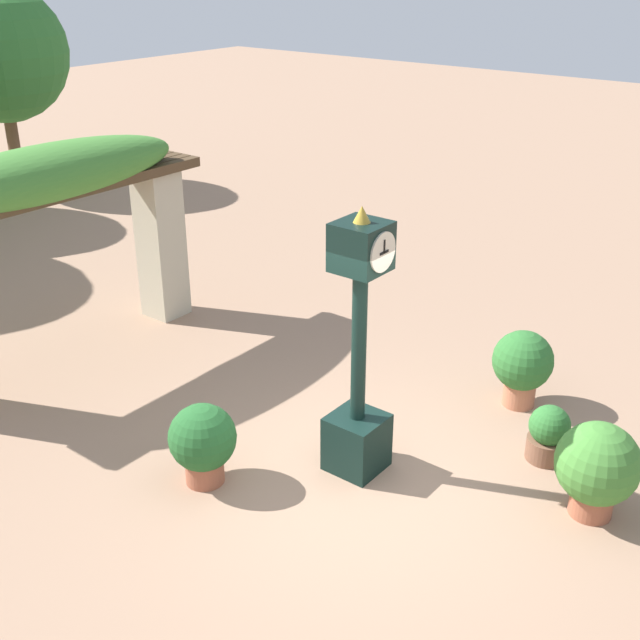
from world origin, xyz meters
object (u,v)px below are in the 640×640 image
potted_plant_near_left (549,434)px  potted_plant_far_right (203,441)px  pedestal_clock (358,368)px  potted_plant_far_left (597,467)px  potted_plant_near_right (522,364)px

potted_plant_near_left → potted_plant_far_right: potted_plant_far_right is taller
potted_plant_far_right → pedestal_clock: bearing=-43.0°
potted_plant_far_left → potted_plant_far_right: size_ratio=1.12×
potted_plant_far_left → potted_plant_near_left: bearing=49.7°
pedestal_clock → potted_plant_far_left: (0.79, -2.30, -0.66)m
pedestal_clock → potted_plant_near_right: 2.53m
potted_plant_near_left → potted_plant_far_right: bearing=134.4°
potted_plant_near_left → potted_plant_near_right: potted_plant_near_right is taller
potted_plant_near_right → potted_plant_far_right: bearing=151.3°
potted_plant_near_right → potted_plant_far_right: potted_plant_near_right is taller
pedestal_clock → potted_plant_near_left: bearing=-47.6°
pedestal_clock → potted_plant_near_right: (2.31, -0.81, -0.66)m
potted_plant_near_left → potted_plant_far_right: 3.74m
potted_plant_near_left → potted_plant_far_left: size_ratio=0.64×
pedestal_clock → potted_plant_far_left: size_ratio=2.92×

